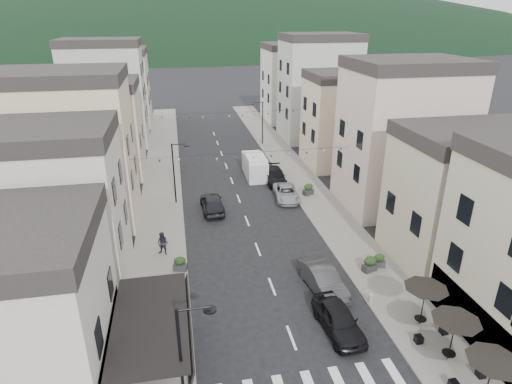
# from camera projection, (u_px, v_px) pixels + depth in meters

# --- Properties ---
(sidewalk_left) EXTENTS (4.00, 76.00, 0.12)m
(sidewalk_left) POSITION_uv_depth(u_px,v_px,m) (162.00, 182.00, 46.50)
(sidewalk_left) COLOR slate
(sidewalk_left) RESTS_ON ground
(sidewalk_right) EXTENTS (4.00, 76.00, 0.12)m
(sidewalk_right) POSITION_uv_depth(u_px,v_px,m) (295.00, 173.00, 49.09)
(sidewalk_right) COLOR slate
(sidewalk_right) RESTS_ON ground
(hill_backdrop) EXTENTS (640.00, 360.00, 70.00)m
(hill_backdrop) POSITION_uv_depth(u_px,v_px,m) (178.00, 39.00, 290.43)
(hill_backdrop) COLOR black
(hill_backdrop) RESTS_ON ground
(boutique_awning) EXTENTS (3.77, 7.50, 3.28)m
(boutique_awning) POSITION_uv_depth(u_px,v_px,m) (156.00, 321.00, 20.92)
(boutique_awning) COLOR black
(boutique_awning) RESTS_ON ground
(buildings_row_left) EXTENTS (10.20, 54.16, 14.00)m
(buildings_row_left) POSITION_uv_depth(u_px,v_px,m) (95.00, 117.00, 48.15)
(buildings_row_left) COLOR beige
(buildings_row_left) RESTS_ON ground
(buildings_row_right) EXTENTS (10.20, 54.16, 14.50)m
(buildings_row_right) POSITION_uv_depth(u_px,v_px,m) (342.00, 108.00, 52.02)
(buildings_row_right) COLOR #B4AA8F
(buildings_row_right) RESTS_ON ground
(cafe_terrace) EXTENTS (2.50, 8.10, 2.53)m
(cafe_terrace) POSITION_uv_depth(u_px,v_px,m) (455.00, 325.00, 21.80)
(cafe_terrace) COLOR black
(cafe_terrace) RESTS_ON ground
(streetlamp_left_near) EXTENTS (1.70, 0.56, 6.00)m
(streetlamp_left_near) POSITION_uv_depth(u_px,v_px,m) (187.00, 352.00, 18.22)
(streetlamp_left_near) COLOR black
(streetlamp_left_near) RESTS_ON ground
(streetlamp_left_far) EXTENTS (1.70, 0.56, 6.00)m
(streetlamp_left_far) POSITION_uv_depth(u_px,v_px,m) (176.00, 167.00, 39.94)
(streetlamp_left_far) COLOR black
(streetlamp_left_far) RESTS_ON ground
(streetlamp_right_far) EXTENTS (1.70, 0.56, 6.00)m
(streetlamp_right_far) POSITION_uv_depth(u_px,v_px,m) (261.00, 118.00, 58.25)
(streetlamp_right_far) COLOR black
(streetlamp_right_far) RESTS_ON ground
(bollards) EXTENTS (11.66, 10.26, 0.60)m
(bollards) POSITION_uv_depth(u_px,v_px,m) (294.00, 338.00, 23.66)
(bollards) COLOR gray
(bollards) RESTS_ON ground
(bunting_near) EXTENTS (19.00, 0.28, 0.62)m
(bunting_near) POSITION_uv_depth(u_px,v_px,m) (245.00, 157.00, 36.57)
(bunting_near) COLOR black
(bunting_near) RESTS_ON ground
(bunting_far) EXTENTS (19.00, 0.28, 0.62)m
(bunting_far) POSITION_uv_depth(u_px,v_px,m) (223.00, 116.00, 51.05)
(bunting_far) COLOR black
(bunting_far) RESTS_ON ground
(parked_car_a) EXTENTS (2.18, 4.72, 1.57)m
(parked_car_a) POSITION_uv_depth(u_px,v_px,m) (338.00, 319.00, 24.56)
(parked_car_a) COLOR black
(parked_car_a) RESTS_ON ground
(parked_car_b) EXTENTS (2.32, 5.00, 1.59)m
(parked_car_b) POSITION_uv_depth(u_px,v_px,m) (323.00, 279.00, 28.22)
(parked_car_b) COLOR #323234
(parked_car_b) RESTS_ON ground
(parked_car_c) EXTENTS (2.61, 4.92, 1.32)m
(parked_car_c) POSITION_uv_depth(u_px,v_px,m) (286.00, 193.00, 42.03)
(parked_car_c) COLOR #96989E
(parked_car_c) RESTS_ON ground
(parked_car_d) EXTENTS (2.40, 5.11, 1.44)m
(parked_car_d) POSITION_uv_depth(u_px,v_px,m) (275.00, 176.00, 46.25)
(parked_car_d) COLOR black
(parked_car_d) RESTS_ON ground
(parked_car_e) EXTENTS (2.11, 4.88, 1.64)m
(parked_car_e) POSITION_uv_depth(u_px,v_px,m) (212.00, 203.00, 39.43)
(parked_car_e) COLOR black
(parked_car_e) RESTS_ON ground
(delivery_van) EXTENTS (2.14, 5.35, 2.56)m
(delivery_van) POSITION_uv_depth(u_px,v_px,m) (255.00, 166.00, 47.65)
(delivery_van) COLOR silver
(delivery_van) RESTS_ON ground
(pedestrian_a) EXTENTS (0.70, 0.48, 1.84)m
(pedestrian_a) POSITION_uv_depth(u_px,v_px,m) (159.00, 296.00, 26.10)
(pedestrian_a) COLOR black
(pedestrian_a) RESTS_ON sidewalk_left
(pedestrian_b) EXTENTS (1.10, 1.02, 1.82)m
(pedestrian_b) POSITION_uv_depth(u_px,v_px,m) (163.00, 244.00, 32.09)
(pedestrian_b) COLOR #251F29
(pedestrian_b) RESTS_ON sidewalk_left
(planter_la) EXTENTS (1.04, 0.60, 1.14)m
(planter_la) POSITION_uv_depth(u_px,v_px,m) (162.00, 305.00, 25.93)
(planter_la) COLOR #2C2B2E
(planter_la) RESTS_ON sidewalk_left
(planter_lb) EXTENTS (1.07, 0.77, 1.07)m
(planter_lb) POSITION_uv_depth(u_px,v_px,m) (180.00, 264.00, 30.24)
(planter_lb) COLOR #2D2D2F
(planter_lb) RESTS_ON sidewalk_left
(planter_ra) EXTENTS (1.14, 0.84, 1.14)m
(planter_ra) POSITION_uv_depth(u_px,v_px,m) (370.00, 264.00, 30.14)
(planter_ra) COLOR #28282A
(planter_ra) RESTS_ON sidewalk_right
(planter_rb) EXTENTS (1.01, 0.73, 1.02)m
(planter_rb) POSITION_uv_depth(u_px,v_px,m) (379.00, 260.00, 30.69)
(planter_rb) COLOR #303033
(planter_rb) RESTS_ON sidewalk_right
(planter_rc) EXTENTS (1.20, 0.96, 1.18)m
(planter_rc) POSITION_uv_depth(u_px,v_px,m) (308.00, 189.00, 42.81)
(planter_rc) COLOR #29292B
(planter_rc) RESTS_ON sidewalk_right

